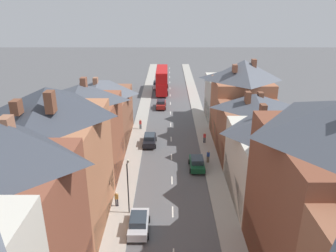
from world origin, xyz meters
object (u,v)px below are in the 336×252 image
(car_parked_left_a, at_px, (158,85))
(double_decker_bus_lead, at_px, (163,80))
(pedestrian_near_right, at_px, (118,198))
(pedestrian_mid_right, at_px, (206,137))
(car_mid_black, at_px, (140,223))
(car_parked_right_a, at_px, (198,163))
(street_lamp, at_px, (129,184))
(car_near_blue, at_px, (162,104))
(car_near_silver, at_px, (151,139))
(pedestrian_far_left, at_px, (141,124))
(pedestrian_mid_left, at_px, (209,156))

(car_parked_left_a, bearing_deg, double_decker_bus_lead, -68.38)
(pedestrian_near_right, xyz_separation_m, pedestrian_mid_right, (10.42, 15.56, 0.00))
(car_mid_black, relative_size, pedestrian_near_right, 2.42)
(car_parked_left_a, distance_m, car_parked_right_a, 39.64)
(pedestrian_near_right, xyz_separation_m, street_lamp, (1.35, -0.95, 2.21))
(car_near_blue, xyz_separation_m, street_lamp, (-2.45, -33.17, 2.41))
(car_near_silver, bearing_deg, car_parked_left_a, 90.00)
(pedestrian_far_left, bearing_deg, street_lamp, -88.37)
(car_near_silver, distance_m, pedestrian_mid_left, 9.60)
(pedestrian_mid_right, distance_m, pedestrian_far_left, 11.12)
(pedestrian_far_left, bearing_deg, car_parked_left_a, 86.12)
(car_parked_left_a, xyz_separation_m, street_lamp, (-1.15, -48.14, 2.39))
(double_decker_bus_lead, bearing_deg, pedestrian_far_left, -97.62)
(car_parked_left_a, height_order, car_parked_right_a, car_parked_left_a)
(car_near_blue, relative_size, pedestrian_near_right, 2.62)
(car_near_blue, distance_m, car_near_silver, 17.11)
(pedestrian_near_right, bearing_deg, street_lamp, -35.16)
(car_parked_right_a, bearing_deg, pedestrian_near_right, -137.27)
(pedestrian_mid_right, height_order, street_lamp, street_lamp)
(car_near_silver, distance_m, car_mid_black, 18.76)
(car_parked_right_a, height_order, pedestrian_far_left, pedestrian_far_left)
(car_near_silver, bearing_deg, double_decker_bus_lead, 87.43)
(pedestrian_mid_left, bearing_deg, pedestrian_near_right, -137.20)
(car_parked_left_a, relative_size, street_lamp, 0.80)
(car_near_blue, relative_size, pedestrian_far_left, 2.62)
(pedestrian_near_right, height_order, pedestrian_mid_left, same)
(pedestrian_mid_left, relative_size, pedestrian_mid_right, 1.00)
(double_decker_bus_lead, bearing_deg, car_mid_black, -91.56)
(car_near_blue, relative_size, pedestrian_mid_left, 2.62)
(car_parked_left_a, distance_m, pedestrian_mid_left, 38.49)
(car_mid_black, xyz_separation_m, pedestrian_mid_left, (7.74, 13.09, 0.20))
(car_mid_black, xyz_separation_m, street_lamp, (-1.15, 2.65, 2.41))
(car_parked_left_a, height_order, pedestrian_far_left, pedestrian_far_left)
(pedestrian_mid_right, relative_size, street_lamp, 0.29)
(car_near_blue, distance_m, pedestrian_far_left, 11.62)
(car_mid_black, relative_size, pedestrian_mid_right, 2.42)
(car_mid_black, distance_m, pedestrian_mid_right, 20.74)
(double_decker_bus_lead, distance_m, car_parked_right_a, 36.28)
(car_near_silver, distance_m, car_parked_right_a, 9.44)
(car_near_silver, height_order, car_parked_right_a, car_near_silver)
(car_parked_left_a, distance_m, street_lamp, 48.22)
(car_near_silver, bearing_deg, car_near_blue, 85.64)
(car_near_silver, relative_size, car_mid_black, 1.05)
(double_decker_bus_lead, xyz_separation_m, car_mid_black, (-1.29, -47.54, -1.98))
(car_parked_left_a, bearing_deg, car_near_silver, -90.00)
(street_lamp, bearing_deg, car_parked_right_a, 50.73)
(pedestrian_near_right, relative_size, pedestrian_mid_right, 1.00)
(car_parked_right_a, xyz_separation_m, pedestrian_mid_right, (1.72, 7.53, 0.23))
(pedestrian_near_right, xyz_separation_m, pedestrian_far_left, (0.73, 21.01, 0.00))
(pedestrian_near_right, distance_m, street_lamp, 2.76)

